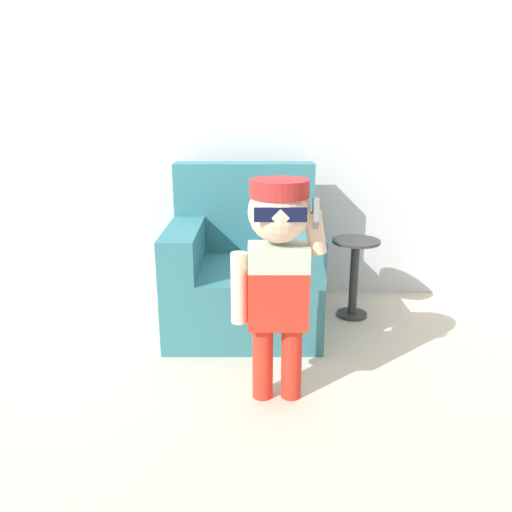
# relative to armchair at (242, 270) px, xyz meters

# --- Properties ---
(ground_plane) EXTENTS (10.00, 10.00, 0.00)m
(ground_plane) POSITION_rel_armchair_xyz_m (-0.09, -0.07, -0.36)
(ground_plane) COLOR beige
(wall_back) EXTENTS (10.00, 0.05, 2.60)m
(wall_back) POSITION_rel_armchair_xyz_m (-0.09, 0.56, 0.94)
(wall_back) COLOR silver
(wall_back) RESTS_ON ground_plane
(armchair) EXTENTS (0.93, 0.88, 1.02)m
(armchair) POSITION_rel_armchair_xyz_m (0.00, 0.00, 0.00)
(armchair) COLOR teal
(armchair) RESTS_ON ground_plane
(person_child) EXTENTS (0.44, 0.33, 1.07)m
(person_child) POSITION_rel_armchair_xyz_m (0.18, -0.89, 0.35)
(person_child) COLOR red
(person_child) RESTS_ON ground_plane
(side_table) EXTENTS (0.32, 0.32, 0.54)m
(side_table) POSITION_rel_armchair_xyz_m (0.73, 0.10, -0.04)
(side_table) COLOR #333333
(side_table) RESTS_ON ground_plane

